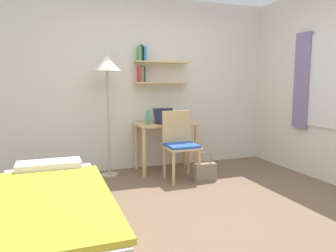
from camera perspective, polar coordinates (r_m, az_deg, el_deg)
The scene contains 10 objects.
ground_plane at distance 3.42m, azimuth 6.70°, elevation -15.19°, with size 5.28×5.28×0.00m, color brown.
wall_back at distance 5.04m, azimuth -3.53°, elevation 7.44°, with size 4.40×0.27×2.60m.
bed at distance 2.81m, azimuth -20.03°, elevation -15.56°, with size 0.90×2.04×0.54m.
desk at distance 4.85m, azimuth -0.36°, elevation -1.27°, with size 0.90×0.52×0.73m.
desk_chair at distance 4.43m, azimuth 2.09°, elevation -2.86°, with size 0.44×0.42×0.94m.
standing_lamp at distance 4.57m, azimuth -10.71°, elevation 9.83°, with size 0.41×0.41×1.70m.
laptop at distance 4.82m, azimuth -0.60°, elevation 1.20°, with size 0.32×0.24×0.22m.
water_bottle at distance 4.65m, azimuth -3.60°, elevation 1.56°, with size 0.06×0.06×0.21m, color #42A87F.
book_stack at distance 4.95m, azimuth 2.30°, elevation 1.04°, with size 0.19×0.25×0.06m.
handbag at distance 4.44m, azimuth 6.53°, elevation -7.94°, with size 0.31×0.12×0.40m.
Camera 1 is at (-1.43, -2.81, 1.33)m, focal length 34.51 mm.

